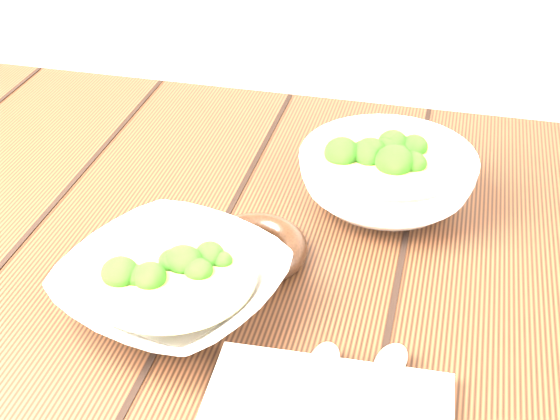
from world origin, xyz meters
name	(u,v)px	position (x,y,z in m)	size (l,w,h in m)	color
table	(228,344)	(0.00, 0.00, 0.63)	(1.20, 0.80, 0.75)	black
soup_bowl_front	(173,285)	(-0.02, -0.08, 0.78)	(0.26, 0.26, 0.06)	silver
soup_bowl_back	(387,177)	(0.15, 0.15, 0.78)	(0.24, 0.24, 0.07)	silver
trivet	(255,248)	(0.03, 0.01, 0.76)	(0.11, 0.11, 0.03)	black
spoon_left	(315,389)	(0.13, -0.16, 0.76)	(0.03, 0.17, 0.01)	#B7B4A1
spoon_right	(377,387)	(0.18, -0.15, 0.76)	(0.05, 0.17, 0.01)	#B7B4A1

